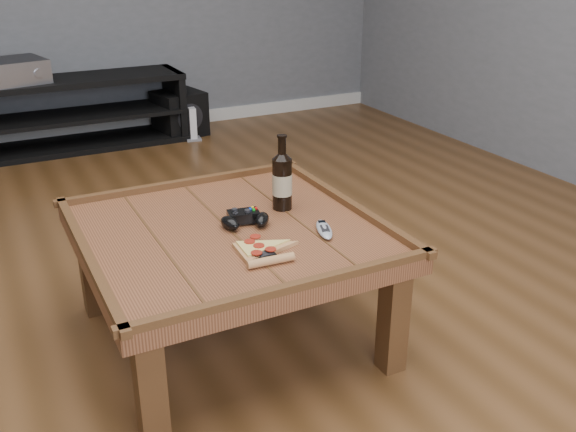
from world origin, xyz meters
name	(u,v)px	position (x,y,z in m)	size (l,w,h in m)	color
ground	(233,337)	(0.00, 0.00, 0.00)	(6.00, 6.00, 0.00)	#4A2E15
baseboard	(81,131)	(0.00, 2.99, 0.05)	(5.00, 0.02, 0.10)	silver
coffee_table	(229,244)	(0.00, 0.00, 0.39)	(1.03, 1.03, 0.48)	#4F2A16
media_console	(84,113)	(0.00, 2.75, 0.25)	(1.40, 0.45, 0.50)	black
beer_bottle	(282,180)	(0.25, 0.08, 0.56)	(0.07, 0.07, 0.28)	black
game_controller	(245,219)	(0.06, 0.00, 0.47)	(0.19, 0.15, 0.05)	black
pizza_slice	(261,250)	(0.02, -0.22, 0.46)	(0.19, 0.29, 0.03)	tan
smartphone	(260,251)	(0.02, -0.22, 0.46)	(0.07, 0.12, 0.01)	black
remote_control	(324,229)	(0.28, -0.18, 0.46)	(0.10, 0.17, 0.02)	#9EA3AB
av_receiver	(9,72)	(-0.45, 2.74, 0.58)	(0.51, 0.45, 0.15)	black
subwoofer	(180,113)	(0.70, 2.74, 0.16)	(0.38, 0.38, 0.33)	black
game_console	(191,124)	(0.74, 2.59, 0.11)	(0.13, 0.21, 0.25)	gray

